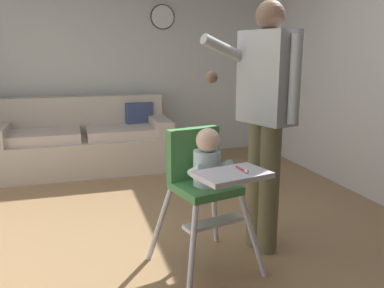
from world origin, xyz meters
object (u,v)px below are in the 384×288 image
high_chair (205,173)px  wall_clock (162,17)px  toy_ball (261,180)px  adult_standing (265,115)px  couch (85,142)px

high_chair → wall_clock: size_ratio=2.98×
high_chair → wall_clock: 3.33m
toy_ball → wall_clock: bearing=108.4°
toy_ball → adult_standing: bearing=-116.5°
couch → wall_clock: 1.93m
high_chair → adult_standing: adult_standing is taller
adult_standing → toy_ball: adult_standing is taller
wall_clock → adult_standing: bearing=-89.1°
couch → adult_standing: adult_standing is taller
couch → toy_ball: 2.17m
couch → wall_clock: size_ratio=6.39×
adult_standing → toy_ball: size_ratio=7.62×
couch → toy_ball: (1.70, -1.34, -0.22)m
toy_ball → wall_clock: (-0.60, 1.82, 1.73)m
toy_ball → wall_clock: wall_clock is taller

